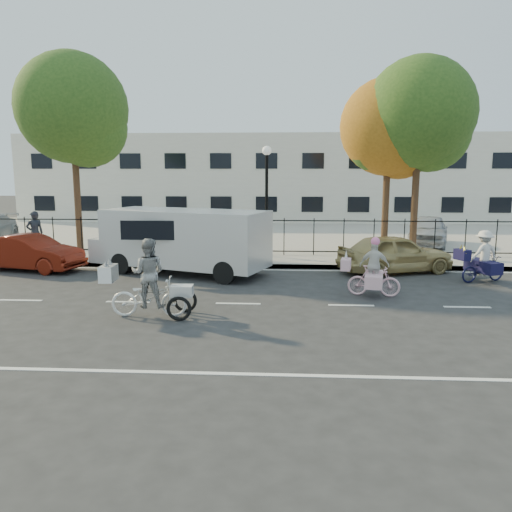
# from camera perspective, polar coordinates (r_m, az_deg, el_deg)

# --- Properties ---
(ground) EXTENTS (120.00, 120.00, 0.00)m
(ground) POSITION_cam_1_polar(r_m,az_deg,el_deg) (13.41, -2.06, -5.48)
(ground) COLOR #333334
(road_markings) EXTENTS (60.00, 9.52, 0.01)m
(road_markings) POSITION_cam_1_polar(r_m,az_deg,el_deg) (13.40, -2.06, -5.46)
(road_markings) COLOR silver
(road_markings) RESTS_ON ground
(curb) EXTENTS (60.00, 0.10, 0.15)m
(curb) POSITION_cam_1_polar(r_m,az_deg,el_deg) (18.30, -0.58, -1.15)
(curb) COLOR #A8A399
(curb) RESTS_ON ground
(sidewalk) EXTENTS (60.00, 2.20, 0.15)m
(sidewalk) POSITION_cam_1_polar(r_m,az_deg,el_deg) (19.33, -0.36, -0.58)
(sidewalk) COLOR #A8A399
(sidewalk) RESTS_ON ground
(parking_lot) EXTENTS (60.00, 15.60, 0.15)m
(parking_lot) POSITION_cam_1_polar(r_m,az_deg,el_deg) (28.12, 0.81, 2.61)
(parking_lot) COLOR #A8A399
(parking_lot) RESTS_ON ground
(iron_fence) EXTENTS (58.00, 0.06, 1.50)m
(iron_fence) POSITION_cam_1_polar(r_m,az_deg,el_deg) (20.29, -0.17, 2.26)
(iron_fence) COLOR black
(iron_fence) RESTS_ON sidewalk
(building) EXTENTS (34.00, 10.00, 6.00)m
(building) POSITION_cam_1_polar(r_m,az_deg,el_deg) (37.91, 1.50, 8.84)
(building) COLOR silver
(building) RESTS_ON ground
(lamppost) EXTENTS (0.36, 0.36, 4.33)m
(lamppost) POSITION_cam_1_polar(r_m,az_deg,el_deg) (19.70, 1.23, 8.50)
(lamppost) COLOR black
(lamppost) RESTS_ON sidewalk
(street_sign) EXTENTS (0.85, 0.06, 1.80)m
(street_sign) POSITION_cam_1_polar(r_m,az_deg,el_deg) (20.03, -5.54, 3.61)
(street_sign) COLOR black
(street_sign) RESTS_ON sidewalk
(zebra_trike) EXTENTS (2.24, 0.86, 1.92)m
(zebra_trike) POSITION_cam_1_polar(r_m,az_deg,el_deg) (12.35, -12.14, -3.45)
(zebra_trike) COLOR white
(zebra_trike) RESTS_ON ground
(unicorn_bike) EXTENTS (1.71, 1.22, 1.69)m
(unicorn_bike) POSITION_cam_1_polar(r_m,az_deg,el_deg) (14.46, 13.22, -2.07)
(unicorn_bike) COLOR #FFC2D1
(unicorn_bike) RESTS_ON ground
(bull_bike) EXTENTS (1.84, 1.31, 1.66)m
(bull_bike) POSITION_cam_1_polar(r_m,az_deg,el_deg) (17.47, 24.48, -0.57)
(bull_bike) COLOR #101135
(bull_bike) RESTS_ON ground
(white_van) EXTENTS (6.70, 3.89, 2.20)m
(white_van) POSITION_cam_1_polar(r_m,az_deg,el_deg) (17.34, -8.49, 1.96)
(white_van) COLOR silver
(white_van) RESTS_ON ground
(red_sedan) EXTENTS (4.08, 2.18, 1.28)m
(red_sedan) POSITION_cam_1_polar(r_m,az_deg,el_deg) (19.53, -24.43, 0.34)
(red_sedan) COLOR #5E150A
(red_sedan) RESTS_ON ground
(gold_sedan) EXTENTS (4.30, 2.83, 1.36)m
(gold_sedan) POSITION_cam_1_polar(r_m,az_deg,el_deg) (18.03, 15.62, 0.28)
(gold_sedan) COLOR tan
(gold_sedan) RESTS_ON ground
(pedestrian) EXTENTS (0.78, 0.75, 1.79)m
(pedestrian) POSITION_cam_1_polar(r_m,az_deg,el_deg) (22.01, -23.94, 2.40)
(pedestrian) COLOR black
(pedestrian) RESTS_ON sidewalk
(lot_car_c) EXTENTS (2.00, 4.24, 1.34)m
(lot_car_c) POSITION_cam_1_polar(r_m,az_deg,el_deg) (24.87, -12.88, 3.19)
(lot_car_c) COLOR #4C5154
(lot_car_c) RESTS_ON parking_lot
(lot_car_d) EXTENTS (2.82, 4.37, 1.38)m
(lot_car_d) POSITION_cam_1_polar(r_m,az_deg,el_deg) (24.30, 19.09, 2.81)
(lot_car_d) COLOR #B4B7BD
(lot_car_d) RESTS_ON parking_lot
(tree_west) EXTENTS (4.58, 4.58, 8.41)m
(tree_west) POSITION_cam_1_polar(r_m,az_deg,el_deg) (22.90, -19.85, 15.05)
(tree_west) COLOR #442D1D
(tree_west) RESTS_ON ground
(tree_mid) EXTENTS (3.97, 3.97, 7.29)m
(tree_mid) POSITION_cam_1_polar(r_m,az_deg,el_deg) (21.64, 15.27, 13.53)
(tree_mid) COLOR #442D1D
(tree_mid) RESTS_ON ground
(tree_east) EXTENTS (4.34, 4.34, 7.95)m
(tree_east) POSITION_cam_1_polar(r_m,az_deg,el_deg) (21.37, 18.48, 14.70)
(tree_east) COLOR #442D1D
(tree_east) RESTS_ON ground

